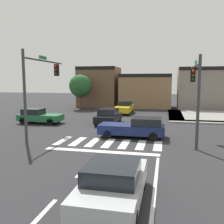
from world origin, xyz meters
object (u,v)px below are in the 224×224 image
Objects in this scene: car_green at (39,116)px; car_yellow at (124,107)px; traffic_signal_southeast at (196,85)px; car_black at (108,116)px; roadside_tree at (80,86)px; car_silver at (113,183)px; car_navy at (135,127)px; traffic_signal_southwest at (40,79)px.

car_green is 0.92× the size of car_yellow.
car_green is at bearing 70.66° from traffic_signal_southeast.
car_black is 0.92× the size of car_yellow.
car_yellow is at bearing 26.49° from traffic_signal_southeast.
car_silver is at bearing -68.29° from roadside_tree.
car_green is at bearing -22.00° from car_navy.
car_silver is at bearing 8.58° from car_yellow.
car_yellow reaches higher than car_black.
roadside_tree is at bearing 21.71° from car_silver.
traffic_signal_southeast is 10.19m from car_silver.
car_silver is 28.52m from roadside_tree.
car_black reaches higher than car_navy.
roadside_tree is (-7.04, 3.39, 2.61)m from car_yellow.
traffic_signal_southwest is 15.18m from car_yellow.
traffic_signal_southeast is 9.81m from car_black.
traffic_signal_southeast is 1.33× the size of car_silver.
traffic_signal_southeast is 0.92× the size of traffic_signal_southwest.
car_black is 6.02m from car_navy.
car_black is 7.94m from car_yellow.
roadside_tree is (-13.97, 17.30, -0.42)m from traffic_signal_southeast.
car_silver is at bearing -140.40° from traffic_signal_southwest.
traffic_signal_southwest is at bearing 39.60° from car_silver.
car_black is 15.51m from car_silver.
traffic_signal_southeast is at bearing 167.63° from car_navy.
car_black is at bearing -1.58° from car_yellow.
roadside_tree reaches higher than car_black.
traffic_signal_southwest is 1.29× the size of car_navy.
roadside_tree is at bearing -115.72° from car_yellow.
traffic_signal_southwest is 8.05m from car_black.
traffic_signal_southwest is at bearing -58.96° from car_green.
car_silver reaches higher than car_green.
traffic_signal_southwest is 1.45× the size of car_silver.
car_black reaches higher than car_silver.
traffic_signal_southwest is at bearing -14.53° from car_yellow.
car_yellow is 13.38m from car_navy.
car_black is at bearing 13.76° from car_silver.
car_yellow reaches higher than car_silver.
car_green is 0.82× the size of roadside_tree.
traffic_signal_southwest is at bearing 10.79° from car_navy.
traffic_signal_southwest is at bearing -28.69° from car_black.
car_navy is 19.42m from roadside_tree.
roadside_tree is (-10.00, 16.43, 2.65)m from car_navy.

